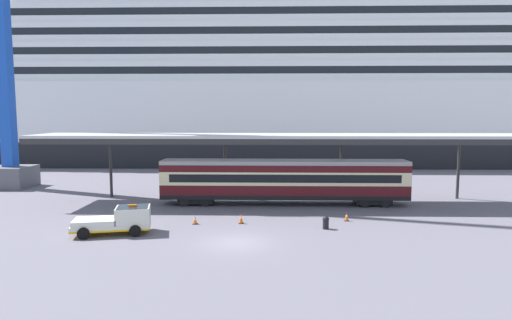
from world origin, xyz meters
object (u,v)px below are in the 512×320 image
object	(u,v)px
train_carriage	(284,180)
traffic_cone_near	(241,218)
cruise_ship	(336,76)
traffic_cone_mid	(195,220)
quay_bollard	(326,222)
traffic_cone_far	(347,217)
service_truck	(119,220)
dockside_crane	(4,13)

from	to	relation	value
train_carriage	traffic_cone_near	size ratio (longest dim) A/B	28.72
cruise_ship	train_carriage	bearing A→B (deg)	-104.86
train_carriage	traffic_cone_mid	size ratio (longest dim) A/B	35.32
traffic_cone_mid	quay_bollard	bearing A→B (deg)	-6.66
traffic_cone_near	traffic_cone_far	world-z (taller)	traffic_cone_near
train_carriage	traffic_cone_mid	world-z (taller)	train_carriage
service_truck	quay_bollard	world-z (taller)	service_truck
quay_bollard	dockside_crane	bearing A→B (deg)	152.62
traffic_cone_far	dockside_crane	xyz separation A→B (m)	(-35.07, 14.72, 18.99)
traffic_cone_far	dockside_crane	distance (m)	42.51
cruise_ship	traffic_cone_far	size ratio (longest dim) A/B	203.90
cruise_ship	service_truck	bearing A→B (deg)	-113.89
dockside_crane	quay_bollard	distance (m)	41.77
traffic_cone_mid	traffic_cone_near	bearing A→B (deg)	4.84
cruise_ship	quay_bollard	distance (m)	52.51
cruise_ship	train_carriage	xyz separation A→B (m)	(-10.93, -41.19, -12.92)
quay_bollard	train_carriage	bearing A→B (deg)	107.64
traffic_cone_near	traffic_cone_far	distance (m)	8.25
cruise_ship	service_truck	size ratio (longest dim) A/B	25.01
service_truck	traffic_cone_mid	size ratio (longest dim) A/B	8.69
cruise_ship	traffic_cone_near	xyz separation A→B (m)	(-14.45, -48.31, -14.84)
dockside_crane	cruise_ship	bearing A→B (deg)	38.25
cruise_ship	traffic_cone_mid	xyz separation A→B (m)	(-17.92, -48.60, -14.91)
traffic_cone_mid	traffic_cone_far	world-z (taller)	traffic_cone_far
dockside_crane	quay_bollard	world-z (taller)	dockside_crane
cruise_ship	service_truck	xyz separation A→B (m)	(-22.75, -51.36, -14.24)
service_truck	dockside_crane	bearing A→B (deg)	134.71
traffic_cone_near	quay_bollard	distance (m)	6.40
traffic_cone_far	quay_bollard	xyz separation A→B (m)	(-1.95, -2.43, 0.18)
quay_bollard	service_truck	bearing A→B (deg)	-173.63
traffic_cone_near	traffic_cone_far	bearing A→B (deg)	6.99
train_carriage	traffic_cone_near	bearing A→B (deg)	-116.35
quay_bollard	traffic_cone_near	bearing A→B (deg)	167.12
service_truck	dockside_crane	size ratio (longest dim) A/B	0.09
traffic_cone_far	quay_bollard	bearing A→B (deg)	-128.74
cruise_ship	service_truck	world-z (taller)	cruise_ship
traffic_cone_mid	quay_bollard	distance (m)	9.78
quay_bollard	traffic_cone_mid	bearing A→B (deg)	173.34
cruise_ship	dockside_crane	bearing A→B (deg)	-141.75
train_carriage	service_truck	size ratio (longest dim) A/B	4.06
traffic_cone_mid	dockside_crane	xyz separation A→B (m)	(-23.41, 16.02, 19.01)
traffic_cone_near	dockside_crane	bearing A→B (deg)	149.68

